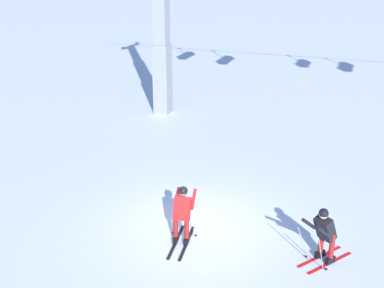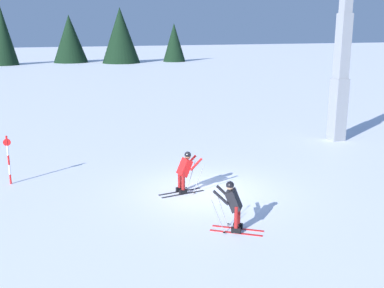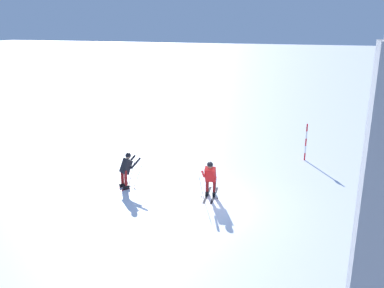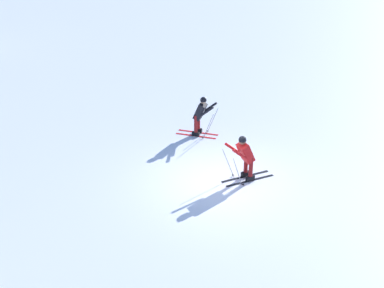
% 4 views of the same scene
% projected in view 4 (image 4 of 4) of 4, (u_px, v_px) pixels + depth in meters
% --- Properties ---
extents(ground_plane, '(260.00, 260.00, 0.00)m').
position_uv_depth(ground_plane, '(219.00, 181.00, 14.84)').
color(ground_plane, white).
extents(skier_carving_main, '(0.75, 1.73, 1.65)m').
position_uv_depth(skier_carving_main, '(245.00, 155.00, 14.54)').
color(skier_carving_main, black).
rests_on(skier_carving_main, ground_plane).
extents(skier_distant_uphill, '(1.32, 1.56, 1.65)m').
position_uv_depth(skier_distant_uphill, '(201.00, 113.00, 17.58)').
color(skier_distant_uphill, red).
rests_on(skier_distant_uphill, ground_plane).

